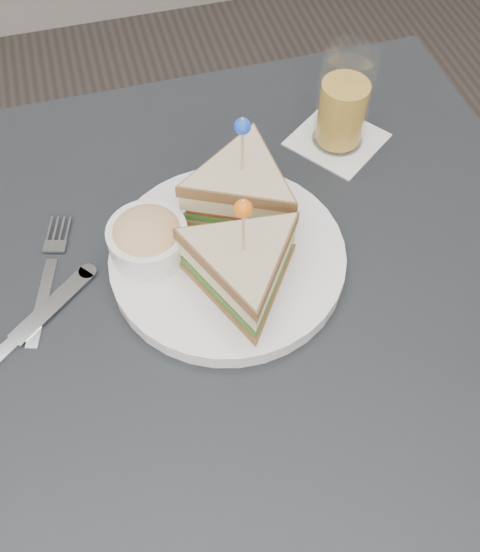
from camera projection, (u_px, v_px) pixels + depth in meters
name	position (u px, v px, depth m)	size (l,w,h in m)	color
ground_plane	(237.00, 496.00, 1.28)	(3.50, 3.50, 0.00)	#3F3833
table	(234.00, 344.00, 0.73)	(0.80, 0.80, 0.75)	black
plate_meal	(230.00, 235.00, 0.67)	(0.35, 0.35, 0.16)	white
cutlery_fork	(49.00, 272.00, 0.69)	(0.07, 0.17, 0.01)	white
cutlery_knife	(21.00, 335.00, 0.64)	(0.17, 0.14, 0.01)	silver
drink_set	(343.00, 104.00, 0.76)	(0.15, 0.15, 0.13)	white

